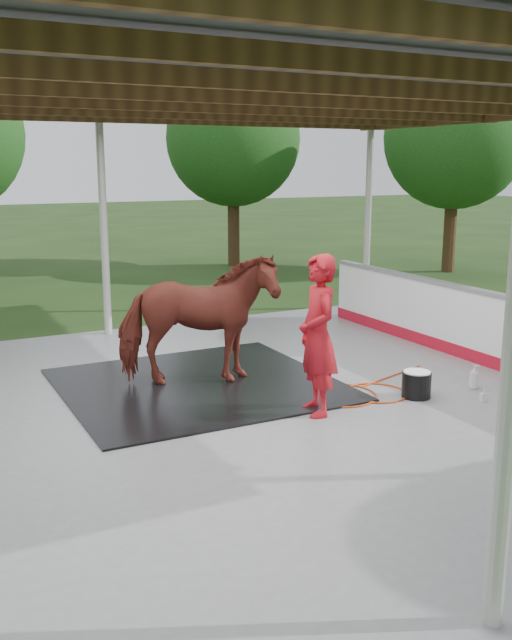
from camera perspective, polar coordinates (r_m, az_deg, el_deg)
name	(u,v)px	position (r m, az deg, el deg)	size (l,w,h in m)	color
ground	(212,415)	(9.02, -3.51, -7.62)	(100.00, 100.00, 0.00)	#1E3814
concrete_slab	(212,413)	(9.01, -3.51, -7.47)	(12.00, 10.00, 0.05)	slate
pavilion_structure	(208,84)	(8.52, -3.88, 18.31)	(12.60, 10.60, 4.05)	beige
dasher_board	(488,331)	(11.41, 18.10, -0.83)	(0.16, 8.00, 1.15)	#AF0E22
tree_belt	(202,107)	(9.44, -4.38, 16.64)	(28.00, 28.00, 5.80)	#382314
rubber_mat	(199,384)	(10.03, -4.62, -5.16)	(3.66, 3.43, 0.03)	black
horse	(197,320)	(9.79, -4.71, 0.02)	(0.99, 2.16, 1.83)	maroon
handler	(318,335)	(8.69, 4.97, -1.24)	(0.72, 0.48, 1.99)	#B1121C
wash_bucket	(416,384)	(9.70, 12.71, -5.01)	(0.39, 0.39, 0.36)	black
soap_bottle_a	(474,377)	(10.25, 17.05, -4.38)	(0.13, 0.13, 0.34)	silver
soap_bottle_b	(484,395)	(9.79, 17.75, -5.77)	(0.07, 0.08, 0.16)	#338CD8
hose_coil	(355,394)	(9.71, 7.93, -5.85)	(2.37, 1.19, 0.02)	#C53F0E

